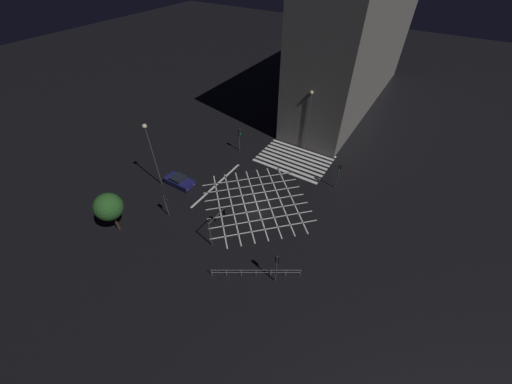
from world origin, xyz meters
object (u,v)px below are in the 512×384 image
(traffic_light_nw_cross, at_px, (277,264))
(waiting_car, at_px, (179,181))
(street_lamp_west, at_px, (149,143))
(street_lamp_east, at_px, (309,111))
(traffic_light_ne_cross, at_px, (166,201))
(traffic_light_se_main, at_px, (239,135))
(traffic_light_median_north, at_px, (218,220))
(traffic_light_sw_cross, at_px, (339,171))
(street_tree_near, at_px, (108,207))

(traffic_light_nw_cross, distance_m, waiting_car, 19.16)
(street_lamp_west, bearing_deg, street_lamp_east, -125.50)
(traffic_light_nw_cross, height_order, waiting_car, traffic_light_nw_cross)
(traffic_light_ne_cross, xyz_separation_m, street_lamp_east, (-7.83, -21.60, 4.15))
(traffic_light_se_main, relative_size, waiting_car, 0.93)
(traffic_light_nw_cross, height_order, street_lamp_east, street_lamp_east)
(traffic_light_se_main, bearing_deg, street_lamp_east, 34.16)
(traffic_light_ne_cross, bearing_deg, traffic_light_nw_cross, -92.98)
(traffic_light_ne_cross, distance_m, traffic_light_se_main, 15.95)
(traffic_light_nw_cross, bearing_deg, traffic_light_se_main, 43.30)
(traffic_light_ne_cross, bearing_deg, traffic_light_median_north, -84.38)
(traffic_light_sw_cross, xyz_separation_m, traffic_light_se_main, (15.84, -0.52, -0.16))
(street_lamp_west, bearing_deg, traffic_light_se_main, -110.03)
(traffic_light_sw_cross, xyz_separation_m, street_tree_near, (18.67, 20.15, 0.80))
(street_lamp_west, height_order, street_tree_near, street_lamp_west)
(traffic_light_se_main, xyz_separation_m, traffic_light_median_north, (-7.77, 15.22, 0.03))
(traffic_light_nw_cross, height_order, traffic_light_se_main, traffic_light_nw_cross)
(traffic_light_se_main, bearing_deg, traffic_light_median_north, -62.97)
(traffic_light_se_main, relative_size, traffic_light_median_north, 1.02)
(traffic_light_sw_cross, height_order, street_lamp_west, street_lamp_west)
(traffic_light_sw_cross, height_order, street_lamp_east, street_lamp_east)
(street_tree_near, bearing_deg, traffic_light_nw_cross, -168.05)
(street_lamp_east, height_order, waiting_car, street_lamp_east)
(traffic_light_nw_cross, relative_size, street_lamp_east, 0.43)
(traffic_light_sw_cross, distance_m, traffic_light_median_north, 16.77)
(street_tree_near, xyz_separation_m, waiting_car, (-0.46, -9.64, -3.07))
(traffic_light_se_main, distance_m, traffic_light_median_north, 17.09)
(traffic_light_median_north, height_order, street_lamp_east, street_lamp_east)
(traffic_light_sw_cross, distance_m, street_lamp_west, 23.84)
(traffic_light_nw_cross, height_order, traffic_light_ne_cross, traffic_light_nw_cross)
(street_lamp_west, relative_size, waiting_car, 2.25)
(traffic_light_nw_cross, height_order, street_tree_near, street_tree_near)
(traffic_light_nw_cross, distance_m, traffic_light_sw_cross, 16.21)
(traffic_light_median_north, relative_size, street_lamp_west, 0.40)
(waiting_car, bearing_deg, traffic_light_median_north, -22.45)
(traffic_light_median_north, bearing_deg, traffic_light_sw_cross, -28.76)
(traffic_light_nw_cross, bearing_deg, street_lamp_east, 18.32)
(traffic_light_sw_cross, bearing_deg, traffic_light_median_north, -28.76)
(traffic_light_ne_cross, distance_m, traffic_light_sw_cross, 21.74)
(traffic_light_nw_cross, xyz_separation_m, street_lamp_west, (20.27, -4.37, 3.74))
(traffic_light_median_north, relative_size, street_tree_near, 0.71)
(traffic_light_sw_cross, bearing_deg, traffic_light_se_main, -91.87)
(street_tree_near, bearing_deg, traffic_light_sw_cross, -132.82)
(traffic_light_nw_cross, relative_size, traffic_light_se_main, 1.07)
(traffic_light_ne_cross, xyz_separation_m, traffic_light_median_north, (-7.25, -0.71, 0.42))
(traffic_light_se_main, distance_m, street_lamp_west, 13.73)
(traffic_light_median_north, distance_m, street_lamp_west, 13.19)
(street_lamp_east, relative_size, street_tree_near, 1.81)
(street_lamp_east, relative_size, street_lamp_west, 1.03)
(traffic_light_ne_cross, height_order, street_lamp_east, street_lamp_east)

